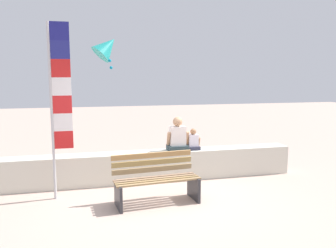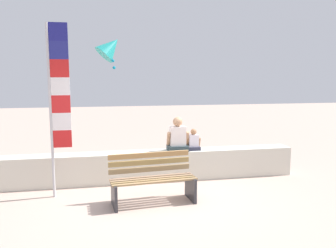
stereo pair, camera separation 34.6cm
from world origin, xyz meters
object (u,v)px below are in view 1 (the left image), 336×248
Objects in this scene: kite_teal at (107,47)px; flag_banner at (58,97)px; park_bench at (156,180)px; person_adult at (178,137)px; person_child at (193,141)px.

flag_banner is at bearing -112.38° from kite_teal.
flag_banner is at bearing 159.85° from park_bench.
park_bench is at bearing -20.15° from flag_banner.
park_bench is at bearing -79.44° from kite_teal.
person_adult is at bearing -55.32° from kite_teal.
person_child is at bearing 0.05° from person_adult.
flag_banner reaches higher than person_child.
person_child is (1.12, 1.29, 0.43)m from park_bench.
park_bench is 3.31× the size of person_child.
kite_teal is (-1.73, 1.97, 2.21)m from person_child.
flag_banner is (-1.69, 0.62, 1.51)m from park_bench.
kite_teal is (-1.37, 1.97, 2.10)m from person_adult.
person_adult is 0.38m from person_child.
person_adult is 0.23× the size of flag_banner.
kite_teal is at bearing 100.56° from park_bench.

